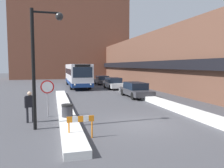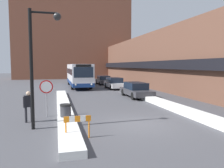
{
  "view_description": "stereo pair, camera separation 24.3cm",
  "coord_description": "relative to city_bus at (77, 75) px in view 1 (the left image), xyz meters",
  "views": [
    {
      "loc": [
        -4.3,
        -10.14,
        2.98
      ],
      "look_at": [
        0.47,
        7.44,
        1.43
      ],
      "focal_mm": 35.0,
      "sensor_mm": 36.0,
      "label": 1
    },
    {
      "loc": [
        -4.07,
        -10.21,
        2.98
      ],
      "look_at": [
        0.47,
        7.44,
        1.43
      ],
      "focal_mm": 35.0,
      "sensor_mm": 36.0,
      "label": 2
    }
  ],
  "objects": [
    {
      "name": "construction_barricade",
      "position": [
        -2.26,
        -22.01,
        -1.04
      ],
      "size": [
        1.1,
        0.06,
        0.94
      ],
      "color": "orange",
      "rests_on": "ground_plane"
    },
    {
      "name": "street_lamp",
      "position": [
        -3.84,
        -20.15,
        1.78
      ],
      "size": [
        1.46,
        0.36,
        5.54
      ],
      "color": "black",
      "rests_on": "ground_plane"
    },
    {
      "name": "snow_bank_left",
      "position": [
        -2.59,
        -15.51,
        -1.56
      ],
      "size": [
        0.9,
        17.1,
        0.29
      ],
      "color": "silver",
      "rests_on": "ground_plane"
    },
    {
      "name": "parked_car_front",
      "position": [
        4.21,
        -11.59,
        -1.0
      ],
      "size": [
        1.86,
        4.62,
        1.39
      ],
      "color": "#38383D",
      "rests_on": "ground_plane"
    },
    {
      "name": "parked_car_middle",
      "position": [
        4.21,
        -3.84,
        -0.99
      ],
      "size": [
        1.87,
        4.66,
        1.43
      ],
      "color": "silver",
      "rests_on": "ground_plane"
    },
    {
      "name": "parked_car_back",
      "position": [
        4.21,
        2.78,
        -1.02
      ],
      "size": [
        1.94,
        4.29,
        1.36
      ],
      "color": "#38383D",
      "rests_on": "ground_plane"
    },
    {
      "name": "stop_sign",
      "position": [
        -3.63,
        -17.67,
        -0.17
      ],
      "size": [
        0.76,
        0.08,
        2.13
      ],
      "color": "gray",
      "rests_on": "ground_plane"
    },
    {
      "name": "snow_bank_right",
      "position": [
        4.61,
        -15.66,
        -1.52
      ],
      "size": [
        0.9,
        18.55,
        0.37
      ],
      "color": "silver",
      "rests_on": "ground_plane"
    },
    {
      "name": "trash_bin",
      "position": [
        -2.61,
        -19.19,
        -1.23
      ],
      "size": [
        0.59,
        0.59,
        0.95
      ],
      "color": "#38383D",
      "rests_on": "ground_plane"
    },
    {
      "name": "building_backdrop_far",
      "position": [
        1.01,
        21.74,
        7.5
      ],
      "size": [
        26.0,
        8.0,
        18.41
      ],
      "color": "brown",
      "rests_on": "ground_plane"
    },
    {
      "name": "pedestrian",
      "position": [
        -4.49,
        -18.77,
        -0.72
      ],
      "size": [
        0.52,
        0.3,
        1.64
      ],
      "rotation": [
        0.0,
        0.0,
        0.24
      ],
      "color": "#232328",
      "rests_on": "ground_plane"
    },
    {
      "name": "ground_plane",
      "position": [
        1.01,
        -20.57,
        -1.71
      ],
      "size": [
        160.0,
        160.0,
        0.0
      ],
      "primitive_type": "plane",
      "color": "#47474C"
    },
    {
      "name": "city_bus",
      "position": [
        0.0,
        0.0,
        0.0
      ],
      "size": [
        2.58,
        11.75,
        3.14
      ],
      "color": "silver",
      "rests_on": "ground_plane"
    },
    {
      "name": "building_row_right",
      "position": [
        10.97,
        3.43,
        1.86
      ],
      "size": [
        5.5,
        60.0,
        7.16
      ],
      "color": "brown",
      "rests_on": "ground_plane"
    }
  ]
}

